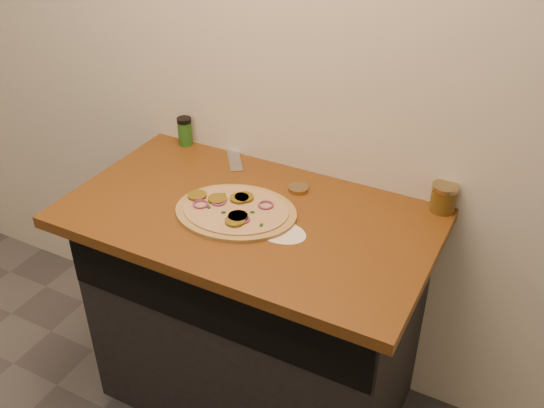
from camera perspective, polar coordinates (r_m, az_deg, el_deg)
The scene contains 8 objects.
cabinet at distance 2.28m, azimuth -1.53°, elevation -10.25°, with size 1.10×0.60×0.86m, color black.
countertop at distance 1.97m, azimuth -2.13°, elevation -1.21°, with size 1.20×0.70×0.04m, color brown.
pizza at distance 1.95m, azimuth -3.49°, elevation -0.63°, with size 0.46×0.46×0.03m.
chefs_knife at distance 2.36m, azimuth -3.85°, elevation 5.61°, with size 0.24×0.30×0.02m.
mason_jar_lid at distance 2.07m, azimuth 2.49°, elevation 1.47°, with size 0.07×0.07×0.01m, color #988358.
salsa_jar at distance 2.02m, azimuth 15.86°, elevation 0.59°, with size 0.09×0.09×0.09m.
spice_shaker at distance 2.37m, azimuth -8.20°, elevation 6.80°, with size 0.06×0.06×0.11m.
flour_spill at distance 1.87m, azimuth 0.79°, elevation -2.65°, with size 0.17×0.17×0.00m, color silver.
Camera 1 is at (0.82, 0.01, 1.99)m, focal length 40.00 mm.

